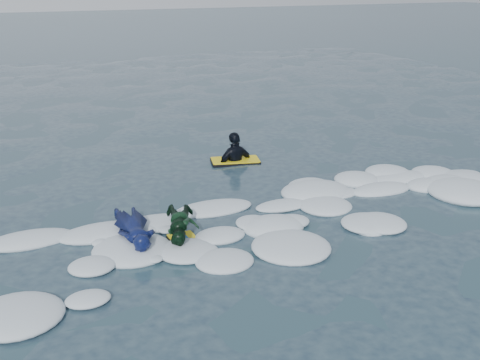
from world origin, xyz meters
The scene contains 5 objects.
ground centered at (0.00, 0.00, 0.00)m, with size 120.00×120.00×0.00m, color #172737.
foam_band centered at (0.00, 1.03, 0.00)m, with size 12.00×3.10×0.30m, color silver, non-canonical shape.
prone_woman_unit centered at (-1.50, 0.99, 0.19)m, with size 0.81×1.52×0.37m.
prone_child_unit centered at (-0.84, 0.78, 0.21)m, with size 0.88×1.21×0.42m.
waiting_rider_unit centered at (1.40, 3.99, -0.08)m, with size 1.11×0.78×1.51m.
Camera 1 is at (-3.34, -7.06, 3.77)m, focal length 45.00 mm.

